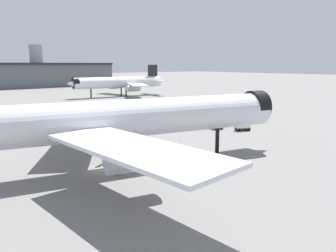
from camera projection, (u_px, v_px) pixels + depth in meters
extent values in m
plane|color=slate|center=(103.00, 169.00, 45.58)|extent=(900.00, 900.00, 0.00)
cylinder|color=silver|center=(126.00, 119.00, 45.50)|extent=(48.72, 16.17, 5.40)
cone|color=silver|center=(260.00, 108.00, 55.95)|extent=(6.97, 6.48, 5.29)
cylinder|color=black|center=(255.00, 106.00, 55.41)|extent=(3.59, 5.86, 5.45)
cube|color=silver|center=(80.00, 112.00, 56.09)|extent=(17.97, 22.83, 0.43)
cylinder|color=#B7BAC1|center=(91.00, 124.00, 54.60)|extent=(7.32, 4.42, 2.97)
cube|color=silver|center=(134.00, 149.00, 31.94)|extent=(9.71, 22.54, 0.43)
cylinder|color=#B7BAC1|center=(136.00, 158.00, 35.10)|extent=(7.32, 4.42, 2.97)
cylinder|color=black|center=(217.00, 141.00, 53.11)|extent=(0.65, 0.65, 4.32)
cylinder|color=black|center=(105.00, 149.00, 47.88)|extent=(0.65, 0.65, 4.32)
cylinder|color=black|center=(116.00, 159.00, 42.87)|extent=(0.65, 0.65, 4.32)
cylinder|color=white|center=(119.00, 82.00, 147.29)|extent=(42.51, 9.33, 4.94)
cone|color=white|center=(73.00, 84.00, 136.06)|extent=(5.92, 5.39, 4.85)
cone|color=white|center=(159.00, 81.00, 158.53)|extent=(6.88, 5.34, 4.70)
cylinder|color=black|center=(75.00, 83.00, 136.52)|extent=(2.73, 5.20, 4.99)
cube|color=white|center=(138.00, 85.00, 139.27)|extent=(13.90, 20.10, 0.40)
cylinder|color=#B7BAC1|center=(133.00, 88.00, 140.92)|extent=(6.16, 3.32, 2.72)
cube|color=white|center=(115.00, 82.00, 159.04)|extent=(10.56, 19.99, 0.40)
cylinder|color=#B7BAC1|center=(115.00, 86.00, 156.92)|extent=(6.16, 3.32, 2.72)
cube|color=black|center=(153.00, 73.00, 155.98)|extent=(5.09, 1.02, 7.91)
cube|color=white|center=(160.00, 81.00, 152.93)|extent=(4.57, 7.96, 0.30)
cube|color=white|center=(149.00, 80.00, 161.24)|extent=(4.57, 7.96, 0.30)
cylinder|color=black|center=(91.00, 93.00, 140.94)|extent=(0.59, 0.59, 3.96)
cylinder|color=black|center=(126.00, 92.00, 147.11)|extent=(0.59, 0.59, 3.96)
cylinder|color=black|center=(121.00, 91.00, 151.40)|extent=(0.59, 0.59, 3.96)
cylinder|color=#939399|center=(37.00, 66.00, 207.27)|extent=(8.25, 8.25, 26.72)
cube|color=black|center=(214.00, 125.00, 75.51)|extent=(3.85, 5.94, 0.35)
cube|color=#194799|center=(217.00, 122.00, 73.82)|extent=(2.86, 2.79, 1.60)
cube|color=#1E2D38|center=(220.00, 121.00, 72.85)|extent=(1.87, 0.66, 0.80)
cube|color=#194799|center=(212.00, 119.00, 76.18)|extent=(3.19, 3.84, 2.20)
cylinder|color=black|center=(222.00, 127.00, 74.19)|extent=(0.54, 0.94, 0.90)
cylinder|color=black|center=(213.00, 127.00, 73.37)|extent=(0.54, 0.94, 0.90)
cylinder|color=black|center=(214.00, 124.00, 77.72)|extent=(0.54, 0.94, 0.90)
cylinder|color=black|center=(205.00, 124.00, 76.90)|extent=(0.54, 0.94, 0.90)
cube|color=black|center=(242.00, 128.00, 71.79)|extent=(3.58, 2.83, 0.30)
cube|color=silver|center=(239.00, 125.00, 71.43)|extent=(1.85, 2.00, 1.20)
cube|color=#1E2D38|center=(236.00, 124.00, 71.26)|extent=(0.65, 1.25, 0.60)
cube|color=silver|center=(245.00, 126.00, 71.80)|extent=(2.42, 2.27, 0.90)
cylinder|color=black|center=(239.00, 130.00, 70.80)|extent=(0.75, 0.56, 0.70)
cylinder|color=black|center=(236.00, 129.00, 72.33)|extent=(0.75, 0.56, 0.70)
cylinder|color=black|center=(249.00, 130.00, 71.30)|extent=(0.75, 0.56, 0.70)
cylinder|color=black|center=(245.00, 128.00, 72.83)|extent=(0.75, 0.56, 0.70)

